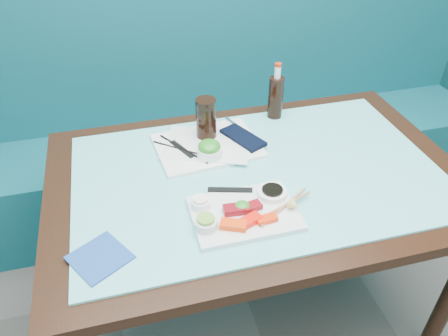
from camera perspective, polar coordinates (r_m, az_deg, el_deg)
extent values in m
cube|color=#0E525C|center=(2.39, -1.97, 0.22)|extent=(3.00, 0.55, 0.45)
cube|color=#0E525C|center=(2.33, -3.49, 12.78)|extent=(3.00, 0.12, 0.95)
cube|color=black|center=(1.50, 4.43, -1.44)|extent=(1.40, 0.90, 0.04)
cylinder|color=black|center=(1.97, -17.16, -6.30)|extent=(0.06, 0.06, 0.71)
cylinder|color=black|center=(2.22, 16.24, -0.64)|extent=(0.06, 0.06, 0.71)
cube|color=#68CED0|center=(1.48, 4.47, -0.71)|extent=(1.22, 0.76, 0.01)
cube|color=white|center=(1.31, 2.67, -5.95)|extent=(0.31, 0.23, 0.02)
cube|color=#FF3F0A|center=(1.25, 1.22, -7.45)|extent=(0.08, 0.06, 0.02)
cube|color=#FF170A|center=(1.26, 3.36, -6.89)|extent=(0.08, 0.06, 0.02)
cube|color=#FF310A|center=(1.27, 5.58, -6.66)|extent=(0.06, 0.04, 0.01)
cube|color=maroon|center=(1.29, 1.35, -5.45)|extent=(0.07, 0.04, 0.02)
cube|color=maroon|center=(1.31, 3.68, -5.06)|extent=(0.06, 0.05, 0.02)
ellipsoid|color=#2B7E1D|center=(1.30, 2.35, -5.01)|extent=(0.06, 0.06, 0.03)
cylinder|color=silver|center=(1.25, -2.38, -7.29)|extent=(0.09, 0.09, 0.03)
cylinder|color=#71A836|center=(1.23, -2.40, -6.66)|extent=(0.06, 0.06, 0.01)
cylinder|color=white|center=(1.31, -3.05, -4.64)|extent=(0.08, 0.08, 0.02)
cylinder|color=white|center=(1.30, -3.07, -4.09)|extent=(0.05, 0.05, 0.01)
cylinder|color=white|center=(1.36, 6.31, -3.23)|extent=(0.09, 0.09, 0.02)
cylinder|color=black|center=(1.35, 6.34, -2.84)|extent=(0.08, 0.08, 0.01)
cone|color=#DFC769|center=(1.31, 9.17, -4.78)|extent=(0.05, 0.05, 0.04)
cube|color=black|center=(1.37, 0.80, -2.87)|extent=(0.14, 0.06, 0.00)
cylinder|color=#AC7451|center=(1.32, 7.46, -5.12)|extent=(0.22, 0.09, 0.01)
cylinder|color=#A4714D|center=(1.32, 7.86, -5.05)|extent=(0.19, 0.13, 0.01)
cube|color=white|center=(1.59, -2.18, 2.90)|extent=(0.39, 0.31, 0.01)
cube|color=silver|center=(1.59, -2.19, 3.14)|extent=(0.37, 0.32, 0.00)
cylinder|color=white|center=(1.52, -1.93, 2.07)|extent=(0.11, 0.11, 0.03)
ellipsoid|color=#26861E|center=(1.50, -1.95, 2.85)|extent=(0.09, 0.09, 0.04)
cylinder|color=black|center=(1.59, -2.35, 6.50)|extent=(0.09, 0.09, 0.15)
cube|color=black|center=(1.61, 2.49, 4.00)|extent=(0.15, 0.20, 0.01)
cylinder|color=white|center=(1.70, 1.26, 5.83)|extent=(0.05, 0.10, 0.01)
cylinder|color=black|center=(1.56, -5.65, 2.47)|extent=(0.18, 0.15, 0.01)
cylinder|color=black|center=(1.56, -5.36, 2.52)|extent=(0.14, 0.22, 0.01)
cube|color=black|center=(1.56, -5.50, 2.45)|extent=(0.08, 0.13, 0.00)
cylinder|color=black|center=(1.76, 6.76, 9.13)|extent=(0.07, 0.07, 0.17)
cylinder|color=white|center=(1.71, 7.02, 12.32)|extent=(0.03, 0.03, 0.05)
cylinder|color=#B7270B|center=(1.70, 7.10, 13.24)|extent=(0.03, 0.03, 0.01)
cube|color=#1A4490|center=(1.24, -15.92, -11.17)|extent=(0.19, 0.19, 0.01)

